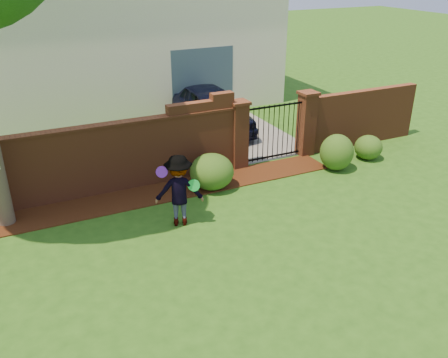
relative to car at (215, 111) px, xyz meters
name	(u,v)px	position (x,y,z in m)	size (l,w,h in m)	color
ground	(221,264)	(-3.04, -6.99, -0.72)	(80.00, 80.00, 0.01)	#264F13
mulch_bed	(127,200)	(-3.99, -3.65, -0.70)	(11.10, 1.08, 0.03)	black
brick_wall	(72,163)	(-5.05, -2.99, 0.21)	(8.70, 0.31, 2.16)	brown
brick_wall_return	(361,118)	(3.56, -2.99, 0.13)	(4.00, 0.25, 1.70)	brown
pillar_left	(239,134)	(-0.64, -2.99, 0.24)	(0.50, 0.50, 1.88)	brown
pillar_right	(306,123)	(1.56, -2.99, 0.24)	(0.50, 0.50, 1.88)	brown
iron_gate	(273,132)	(0.46, -2.99, 0.13)	(1.78, 0.03, 1.60)	black
driveway	(215,121)	(0.46, 1.01, -0.71)	(3.20, 8.00, 0.01)	slate
house	(110,20)	(-2.04, 5.01, 2.44)	(12.40, 6.40, 6.30)	beige
car	(215,111)	(0.00, 0.00, 0.00)	(1.70, 4.22, 1.44)	black
shrub_left	(212,172)	(-1.86, -3.91, -0.27)	(1.11, 1.11, 0.90)	#204916
shrub_middle	(337,152)	(1.69, -4.30, -0.22)	(0.91, 0.91, 1.00)	#204916
shrub_right	(368,147)	(3.00, -4.08, -0.37)	(0.79, 0.79, 0.70)	#204916
man	(179,191)	(-3.22, -5.25, 0.08)	(1.04, 0.60, 1.60)	gray
frisbee_purple	(162,172)	(-3.57, -5.25, 0.60)	(0.24, 0.24, 0.02)	#651CAF
frisbee_green	(194,185)	(-2.96, -5.46, 0.26)	(0.26, 0.26, 0.02)	green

